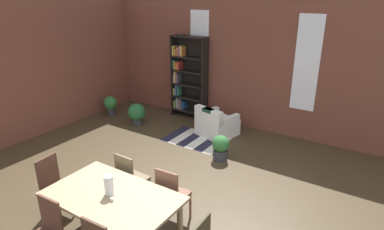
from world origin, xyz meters
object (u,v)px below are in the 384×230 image
at_px(bookshelf_tall, 187,78).
at_px(potted_plant_window, 221,147).
at_px(potted_plant_by_shelf, 137,113).
at_px(dining_chair_far_right, 171,194).
at_px(armchair_white, 216,124).
at_px(dining_table, 113,200).
at_px(vase_on_table, 109,185).
at_px(dining_chair_far_left, 130,178).
at_px(potted_plant_corner, 110,104).
at_px(dining_chair_head_left, 55,184).

xyz_separation_m(bookshelf_tall, potted_plant_window, (2.01, -1.76, -0.83)).
bearing_deg(potted_plant_window, potted_plant_by_shelf, 169.31).
distance_m(dining_chair_far_right, armchair_white, 3.40).
relative_size(dining_table, vase_on_table, 6.52).
distance_m(dining_table, dining_chair_far_right, 0.88).
xyz_separation_m(vase_on_table, dining_chair_far_right, (0.45, 0.76, -0.40)).
distance_m(dining_chair_far_left, dining_chair_far_right, 0.82).
bearing_deg(vase_on_table, dining_table, -0.00).
xyz_separation_m(dining_table, potted_plant_corner, (-3.81, 3.59, -0.37)).
bearing_deg(dining_table, armchair_white, 98.73).
relative_size(dining_table, dining_chair_far_right, 1.89).
xyz_separation_m(vase_on_table, potted_plant_by_shelf, (-2.68, 3.47, -0.61)).
bearing_deg(dining_table, vase_on_table, 180.00).
bearing_deg(vase_on_table, dining_chair_far_right, 59.24).
relative_size(dining_chair_head_left, armchair_white, 0.98).
height_order(dining_table, potted_plant_corner, dining_table).
xyz_separation_m(dining_chair_head_left, armchair_white, (0.66, 4.00, -0.23)).
bearing_deg(dining_table, dining_chair_head_left, -179.68).
distance_m(vase_on_table, potted_plant_window, 3.02).
bearing_deg(dining_chair_far_right, armchair_white, 107.53).
bearing_deg(potted_plant_by_shelf, dining_chair_far_left, -49.58).
bearing_deg(potted_plant_window, dining_table, -91.35).
bearing_deg(vase_on_table, potted_plant_corner, 136.37).
bearing_deg(bookshelf_tall, armchair_white, -28.09).
height_order(dining_table, armchair_white, dining_table).
distance_m(dining_table, dining_chair_head_left, 1.29).
relative_size(dining_table, bookshelf_tall, 0.80).
height_order(dining_table, dining_chair_far_right, dining_chair_far_right).
bearing_deg(potted_plant_by_shelf, vase_on_table, -52.37).
bearing_deg(vase_on_table, dining_chair_far_left, 115.73).
relative_size(dining_table, potted_plant_by_shelf, 3.17).
xyz_separation_m(dining_chair_far_right, bookshelf_tall, (-2.35, 3.95, 0.60)).
bearing_deg(dining_chair_far_left, potted_plant_by_shelf, 130.42).
xyz_separation_m(dining_table, vase_on_table, (-0.04, 0.00, 0.22)).
bearing_deg(dining_chair_far_left, dining_chair_head_left, -138.53).
bearing_deg(dining_chair_head_left, vase_on_table, 0.33).
height_order(potted_plant_by_shelf, potted_plant_window, potted_plant_by_shelf).
relative_size(vase_on_table, dining_chair_far_right, 0.29).
distance_m(bookshelf_tall, potted_plant_window, 2.79).
relative_size(vase_on_table, armchair_white, 0.28).
xyz_separation_m(dining_chair_far_left, potted_plant_corner, (-3.40, 2.83, -0.19)).
relative_size(vase_on_table, potted_plant_window, 0.51).
height_order(dining_chair_head_left, dining_chair_far_right, same).
bearing_deg(armchair_white, potted_plant_by_shelf, -166.02).
xyz_separation_m(dining_chair_far_right, armchair_white, (-1.02, 3.24, -0.23)).
bearing_deg(potted_plant_by_shelf, potted_plant_corner, 173.75).
bearing_deg(potted_plant_window, potted_plant_corner, 170.55).
bearing_deg(potted_plant_corner, dining_chair_head_left, -54.81).
bearing_deg(dining_chair_far_right, dining_table, -118.35).
height_order(armchair_white, potted_plant_corner, armchair_white).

